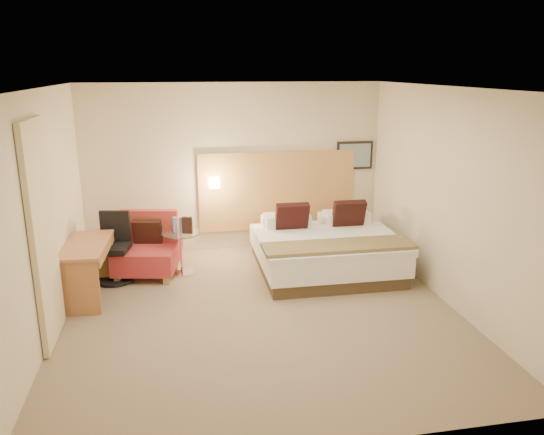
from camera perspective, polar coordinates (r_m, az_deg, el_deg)
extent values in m
cube|color=#827058|center=(6.68, -1.28, -10.15)|extent=(4.80, 5.00, 0.02)
cube|color=white|center=(6.01, -1.44, 13.85)|extent=(4.80, 5.00, 0.02)
cube|color=beige|center=(8.64, -4.05, 5.35)|extent=(4.80, 0.02, 2.70)
cube|color=beige|center=(3.88, 4.68, -8.05)|extent=(4.80, 0.02, 2.70)
cube|color=beige|center=(6.30, -23.52, 0.09)|extent=(0.02, 5.00, 2.70)
cube|color=beige|center=(7.00, 18.53, 2.06)|extent=(0.02, 5.00, 2.70)
cube|color=tan|center=(8.78, 0.58, 2.90)|extent=(2.60, 0.04, 1.30)
cube|color=black|center=(9.03, 8.88, 6.63)|extent=(0.62, 0.03, 0.47)
cube|color=#768EA3|center=(9.01, 8.92, 6.61)|extent=(0.54, 0.01, 0.39)
cylinder|color=silver|center=(8.56, -6.28, 3.83)|extent=(0.02, 0.12, 0.02)
cube|color=#FDEBC5|center=(8.50, -6.25, 3.74)|extent=(0.15, 0.15, 0.15)
cube|color=beige|center=(6.09, -23.42, -1.69)|extent=(0.06, 0.90, 2.42)
cylinder|color=#90B0DF|center=(7.79, -10.39, -0.76)|extent=(0.08, 0.08, 0.22)
cylinder|color=#8099C5|center=(7.78, -9.72, -0.74)|extent=(0.08, 0.08, 0.22)
cube|color=#311A14|center=(7.69, -9.11, -0.82)|extent=(0.15, 0.10, 0.24)
cube|color=#453622|center=(7.99, 5.64, -4.97)|extent=(1.92, 1.92, 0.18)
cube|color=white|center=(7.91, 5.69, -3.37)|extent=(1.98, 1.98, 0.29)
cube|color=white|center=(7.60, 6.29, -2.64)|extent=(2.03, 1.43, 0.10)
cube|color=white|center=(8.40, 1.29, -0.45)|extent=(0.69, 0.38, 0.18)
cube|color=silver|center=(8.64, 7.44, -0.13)|extent=(0.69, 0.38, 0.18)
cube|color=white|center=(8.14, 1.65, -0.28)|extent=(0.69, 0.38, 0.18)
cube|color=white|center=(8.38, 7.98, 0.04)|extent=(0.69, 0.38, 0.18)
cube|color=black|center=(7.94, 2.16, -0.11)|extent=(0.49, 0.27, 0.50)
cube|color=black|center=(8.17, 8.23, 0.19)|extent=(0.49, 0.27, 0.50)
cube|color=orange|center=(7.22, 7.19, -3.06)|extent=(2.07, 0.55, 0.05)
cube|color=#9A8648|center=(7.76, -16.26, -6.48)|extent=(0.10, 0.10, 0.11)
cube|color=tan|center=(7.60, -11.26, -6.62)|extent=(0.10, 0.10, 0.11)
cube|color=#BA7658|center=(8.30, -15.14, -4.92)|extent=(0.10, 0.10, 0.11)
cube|color=tan|center=(8.15, -10.46, -5.01)|extent=(0.10, 0.10, 0.11)
cube|color=#AC2E33|center=(7.87, -13.39, -4.28)|extent=(0.98, 0.89, 0.32)
cube|color=#B53A30|center=(8.04, -13.07, -0.87)|extent=(0.87, 0.28, 0.48)
cube|color=black|center=(7.95, -13.22, -1.63)|extent=(0.44, 0.27, 0.42)
cylinder|color=silver|center=(7.97, -9.58, -5.78)|extent=(0.47, 0.47, 0.02)
cylinder|color=white|center=(7.87, -9.68, -3.75)|extent=(0.06, 0.06, 0.58)
cylinder|color=white|center=(7.77, -9.78, -1.66)|extent=(0.69, 0.69, 0.01)
cube|color=#B66C47|center=(7.22, -19.46, -2.82)|extent=(0.61, 1.21, 0.04)
cube|color=#AB6F43|center=(6.84, -20.09, -7.22)|extent=(0.49, 0.07, 0.70)
cube|color=tan|center=(7.85, -18.42, -4.10)|extent=(0.49, 0.07, 0.70)
cube|color=#A1713F|center=(7.24, -19.02, -3.40)|extent=(0.50, 1.13, 0.10)
cylinder|color=black|center=(7.88, -16.50, -6.33)|extent=(0.64, 0.64, 0.04)
cylinder|color=black|center=(7.80, -16.64, -4.75)|extent=(0.07, 0.07, 0.42)
cube|color=black|center=(7.72, -16.77, -3.15)|extent=(0.51, 0.51, 0.07)
cube|color=black|center=(7.83, -16.52, -0.86)|extent=(0.42, 0.13, 0.44)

